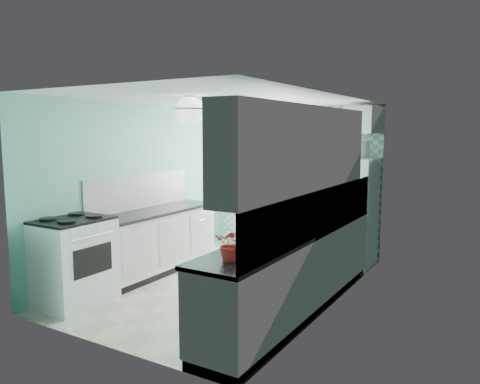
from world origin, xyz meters
The scene contains 26 objects.
floor centered at (0.00, 0.00, -0.01)m, with size 3.00×4.40×0.02m, color beige.
ceiling centered at (0.00, 0.00, 2.51)m, with size 3.00×4.40×0.02m, color white.
wall_back centered at (0.00, 2.21, 1.25)m, with size 3.00×0.02×2.50m, color #70BCAE.
wall_front centered at (0.00, -2.21, 1.25)m, with size 3.00×0.02×2.50m, color #70BCAE.
wall_left centered at (-1.51, 0.00, 1.25)m, with size 0.02×4.40×2.50m, color #70BCAE.
wall_right centered at (1.51, 0.00, 1.25)m, with size 0.02×4.40×2.50m, color #70BCAE.
accent_wall centered at (0.00, 2.19, 1.25)m, with size 3.00×0.01×2.50m, color #60C4AC.
window centered at (-0.35, 2.16, 1.55)m, with size 1.04×0.05×1.44m.
backsplash_right centered at (1.49, -0.40, 1.20)m, with size 0.02×3.60×0.51m, color white.
backsplash_left centered at (-1.49, -0.07, 1.20)m, with size 0.02×2.15×0.51m, color white.
upper_cabinets_right centered at (1.33, -0.60, 1.90)m, with size 0.33×3.20×0.90m, color silver.
upper_cabinet_fridge centered at (1.30, 1.83, 2.25)m, with size 0.40×0.74×0.40m, color silver.
ceiling_light centered at (0.00, -0.80, 2.32)m, with size 0.34×0.34×0.35m.
base_cabinets_right centered at (1.20, -0.40, 0.45)m, with size 0.60×3.60×0.90m, color white.
countertop_right centered at (1.19, -0.40, 0.92)m, with size 0.63×3.60×0.04m, color black.
base_cabinets_left centered at (-1.20, -0.07, 0.45)m, with size 0.60×2.15×0.90m, color white.
countertop_left centered at (-1.19, -0.07, 0.92)m, with size 0.63×2.15×0.04m, color black.
fridge centered at (1.11, 1.81, 0.84)m, with size 0.73×0.72×1.67m.
stove centered at (-1.20, -1.57, 0.54)m, with size 0.69×0.86×1.04m.
sink centered at (1.20, 0.44, 0.93)m, with size 0.47×0.39×0.53m.
rug centered at (0.21, 0.56, 0.01)m, with size 0.75×1.06×0.02m, color maroon.
dish_towel centered at (0.89, 0.45, 0.48)m, with size 0.02×0.24×0.36m, color #4BA7A0.
fruit_bowl centered at (1.20, -1.44, 0.97)m, with size 0.23×0.23×0.06m, color white.
potted_plant centered at (1.20, -1.82, 1.10)m, with size 0.28×0.24×0.31m, color #B5152C.
soap_bottle centered at (1.25, 0.83, 1.04)m, with size 0.09×0.10×0.21m, color #9FC4D0.
microwave centered at (1.11, 1.81, 1.80)m, with size 0.47×0.32×0.26m, color silver.
Camera 1 is at (3.34, -5.24, 2.08)m, focal length 35.00 mm.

